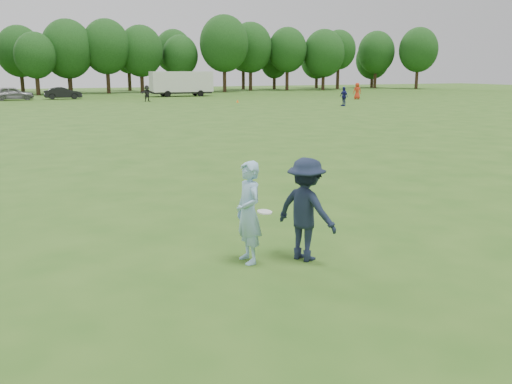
# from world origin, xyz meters

# --- Properties ---
(ground) EXTENTS (200.00, 200.00, 0.00)m
(ground) POSITION_xyz_m (0.00, 0.00, 0.00)
(ground) COLOR #2C5718
(ground) RESTS_ON ground
(thrower) EXTENTS (0.48, 0.71, 1.89)m
(thrower) POSITION_xyz_m (-0.25, -0.18, 0.94)
(thrower) COLOR #90BEDF
(thrower) RESTS_ON ground
(defender) EXTENTS (1.19, 1.43, 1.92)m
(defender) POSITION_xyz_m (0.78, -0.46, 0.96)
(defender) COLOR #182035
(defender) RESTS_ON ground
(player_far_b) EXTENTS (0.58, 1.12, 1.84)m
(player_far_b) POSITION_xyz_m (24.91, 36.57, 0.92)
(player_far_b) COLOR navy
(player_far_b) RESTS_ON ground
(player_far_c) EXTENTS (1.09, 0.88, 1.94)m
(player_far_c) POSITION_xyz_m (32.77, 46.10, 0.97)
(player_far_c) COLOR red
(player_far_c) RESTS_ON ground
(player_far_d) EXTENTS (1.73, 0.84, 1.78)m
(player_far_d) POSITION_xyz_m (8.94, 51.39, 0.89)
(player_far_d) COLOR #262626
(player_far_d) RESTS_ON ground
(car_e) EXTENTS (4.69, 2.25, 1.55)m
(car_e) POSITION_xyz_m (-4.74, 59.84, 0.77)
(car_e) COLOR slate
(car_e) RESTS_ON ground
(car_f) EXTENTS (4.29, 1.54, 1.41)m
(car_f) POSITION_xyz_m (0.75, 60.15, 0.70)
(car_f) COLOR black
(car_f) RESTS_ON ground
(field_cone) EXTENTS (0.28, 0.28, 0.30)m
(field_cone) POSITION_xyz_m (17.47, 45.87, 0.15)
(field_cone) COLOR #FF600D
(field_cone) RESTS_ON ground
(disc_in_play) EXTENTS (0.33, 0.33, 0.06)m
(disc_in_play) POSITION_xyz_m (-0.07, -0.49, 1.01)
(disc_in_play) COLOR white
(disc_in_play) RESTS_ON ground
(cargo_trailer) EXTENTS (9.00, 2.75, 3.20)m
(cargo_trailer) POSITION_xyz_m (15.62, 61.33, 1.78)
(cargo_trailer) COLOR white
(cargo_trailer) RESTS_ON ground
(treeline) EXTENTS (130.35, 18.39, 11.74)m
(treeline) POSITION_xyz_m (2.81, 76.90, 6.26)
(treeline) COLOR #332114
(treeline) RESTS_ON ground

